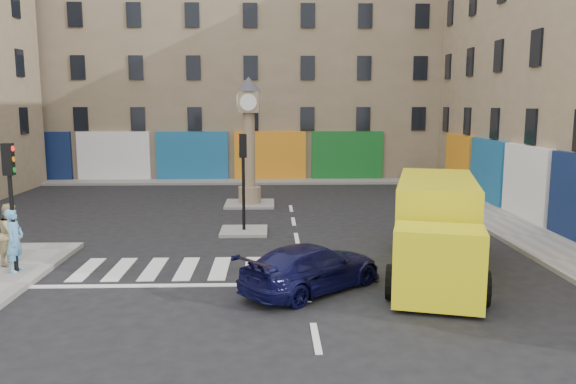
{
  "coord_description": "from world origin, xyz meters",
  "views": [
    {
      "loc": [
        -0.93,
        -13.27,
        4.92
      ],
      "look_at": [
        -0.37,
        5.37,
        2.0
      ],
      "focal_mm": 35.0,
      "sensor_mm": 36.0,
      "label": 1
    }
  ],
  "objects_px": {
    "traffic_light_island": "(243,166)",
    "navy_sedan": "(312,267)",
    "pedestrian_blue": "(15,240)",
    "pedestrian_tan": "(12,234)",
    "clock_pillar": "(249,133)",
    "traffic_light_left_far": "(10,187)",
    "yellow_van": "(436,227)"
  },
  "relations": [
    {
      "from": "traffic_light_island",
      "to": "navy_sedan",
      "type": "bearing_deg",
      "value": -72.64
    },
    {
      "from": "pedestrian_blue",
      "to": "pedestrian_tan",
      "type": "bearing_deg",
      "value": 30.77
    },
    {
      "from": "navy_sedan",
      "to": "clock_pillar",
      "type": "bearing_deg",
      "value": -31.38
    },
    {
      "from": "traffic_light_left_far",
      "to": "clock_pillar",
      "type": "relative_size",
      "value": 0.61
    },
    {
      "from": "traffic_light_island",
      "to": "pedestrian_blue",
      "type": "distance_m",
      "value": 8.43
    },
    {
      "from": "navy_sedan",
      "to": "pedestrian_blue",
      "type": "relative_size",
      "value": 2.34
    },
    {
      "from": "clock_pillar",
      "to": "navy_sedan",
      "type": "xyz_separation_m",
      "value": [
        2.14,
        -12.85,
        -2.93
      ]
    },
    {
      "from": "traffic_light_island",
      "to": "yellow_van",
      "type": "xyz_separation_m",
      "value": [
        5.95,
        -5.15,
        -1.26
      ]
    },
    {
      "from": "yellow_van",
      "to": "pedestrian_tan",
      "type": "distance_m",
      "value": 12.72
    },
    {
      "from": "pedestrian_blue",
      "to": "pedestrian_tan",
      "type": "distance_m",
      "value": 0.94
    },
    {
      "from": "traffic_light_island",
      "to": "clock_pillar",
      "type": "relative_size",
      "value": 0.61
    },
    {
      "from": "clock_pillar",
      "to": "pedestrian_blue",
      "type": "height_order",
      "value": "clock_pillar"
    },
    {
      "from": "traffic_light_left_far",
      "to": "pedestrian_tan",
      "type": "distance_m",
      "value": 1.82
    },
    {
      "from": "navy_sedan",
      "to": "pedestrian_tan",
      "type": "height_order",
      "value": "pedestrian_tan"
    },
    {
      "from": "traffic_light_island",
      "to": "navy_sedan",
      "type": "height_order",
      "value": "traffic_light_island"
    },
    {
      "from": "yellow_van",
      "to": "traffic_light_left_far",
      "type": "bearing_deg",
      "value": -163.56
    },
    {
      "from": "yellow_van",
      "to": "pedestrian_tan",
      "type": "xyz_separation_m",
      "value": [
        -12.71,
        0.59,
        -0.26
      ]
    },
    {
      "from": "traffic_light_island",
      "to": "navy_sedan",
      "type": "relative_size",
      "value": 0.86
    },
    {
      "from": "navy_sedan",
      "to": "pedestrian_tan",
      "type": "bearing_deg",
      "value": 34.7
    },
    {
      "from": "traffic_light_left_far",
      "to": "clock_pillar",
      "type": "bearing_deg",
      "value": 61.06
    },
    {
      "from": "pedestrian_blue",
      "to": "pedestrian_tan",
      "type": "height_order",
      "value": "pedestrian_tan"
    },
    {
      "from": "traffic_light_left_far",
      "to": "traffic_light_island",
      "type": "xyz_separation_m",
      "value": [
        6.3,
        5.4,
        -0.03
      ]
    },
    {
      "from": "traffic_light_island",
      "to": "pedestrian_blue",
      "type": "bearing_deg",
      "value": -139.45
    },
    {
      "from": "yellow_van",
      "to": "pedestrian_blue",
      "type": "bearing_deg",
      "value": -163.62
    },
    {
      "from": "traffic_light_island",
      "to": "yellow_van",
      "type": "relative_size",
      "value": 0.48
    },
    {
      "from": "clock_pillar",
      "to": "pedestrian_tan",
      "type": "xyz_separation_m",
      "value": [
        -6.76,
        -10.56,
        -2.47
      ]
    },
    {
      "from": "traffic_light_left_far",
      "to": "traffic_light_island",
      "type": "bearing_deg",
      "value": 40.6
    },
    {
      "from": "traffic_light_left_far",
      "to": "pedestrian_blue",
      "type": "bearing_deg",
      "value": 73.49
    },
    {
      "from": "clock_pillar",
      "to": "yellow_van",
      "type": "relative_size",
      "value": 0.79
    },
    {
      "from": "clock_pillar",
      "to": "pedestrian_blue",
      "type": "xyz_separation_m",
      "value": [
        -6.3,
        -11.38,
        -2.48
      ]
    },
    {
      "from": "clock_pillar",
      "to": "pedestrian_blue",
      "type": "bearing_deg",
      "value": -118.95
    },
    {
      "from": "yellow_van",
      "to": "pedestrian_blue",
      "type": "xyz_separation_m",
      "value": [
        -12.25,
        -0.23,
        -0.26
      ]
    }
  ]
}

